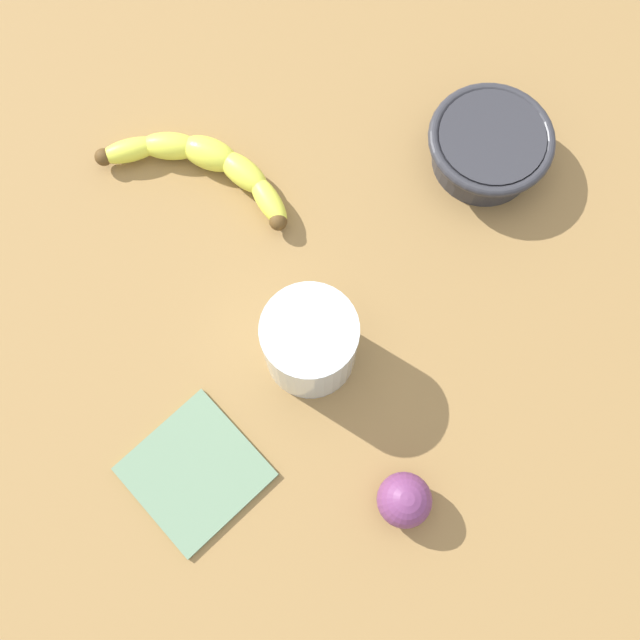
{
  "coord_description": "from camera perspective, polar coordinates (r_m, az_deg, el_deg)",
  "views": [
    {
      "loc": [
        13.62,
        -22.78,
        76.74
      ],
      "look_at": [
        7.58,
        -2.69,
        5.0
      ],
      "focal_mm": 40.4,
      "sensor_mm": 36.0,
      "label": 1
    }
  ],
  "objects": [
    {
      "name": "smoothie_glass",
      "position": [
        0.71,
        -0.8,
        -1.83
      ],
      "size": [
        9.4,
        9.4,
        9.94
      ],
      "color": "silver",
      "rests_on": "wooden_tabletop"
    },
    {
      "name": "banana",
      "position": [
        0.83,
        -9.14,
        12.13
      ],
      "size": [
        23.67,
        8.9,
        3.57
      ],
      "rotation": [
        0.0,
        0.0,
        3.06
      ],
      "color": "#DFE243",
      "rests_on": "wooden_tabletop"
    },
    {
      "name": "wooden_tabletop",
      "position": [
        0.8,
        -4.66,
        2.58
      ],
      "size": [
        120.0,
        120.0,
        3.0
      ],
      "primitive_type": "cube",
      "color": "olive",
      "rests_on": "ground"
    },
    {
      "name": "plum_fruit",
      "position": [
        0.72,
        6.7,
        -13.98
      ],
      "size": [
        5.36,
        5.36,
        5.36
      ],
      "primitive_type": "sphere",
      "color": "#6B3360",
      "rests_on": "wooden_tabletop"
    },
    {
      "name": "ceramic_bowl",
      "position": [
        0.83,
        13.2,
        13.25
      ],
      "size": [
        13.82,
        13.82,
        5.35
      ],
      "color": "#2D2D33",
      "rests_on": "wooden_tabletop"
    },
    {
      "name": "folded_napkin",
      "position": [
        0.75,
        -9.65,
        -11.82
      ],
      "size": [
        16.23,
        16.24,
        0.6
      ],
      "primitive_type": "cube",
      "rotation": [
        0.0,
        0.0,
        -0.53
      ],
      "color": "slate",
      "rests_on": "wooden_tabletop"
    }
  ]
}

